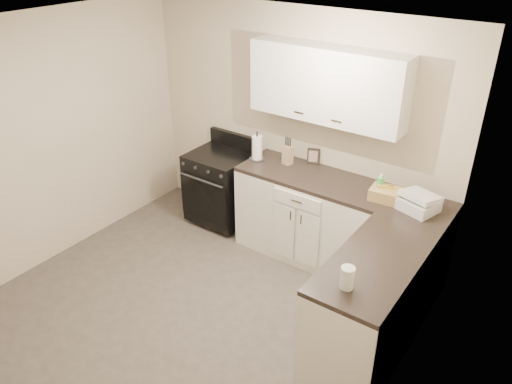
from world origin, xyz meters
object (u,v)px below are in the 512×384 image
Objects in this scene: stove at (220,187)px; paper_towel at (257,148)px; knife_block at (288,155)px; wicker_basket at (389,195)px; countertop_grill at (418,205)px.

paper_towel reaches higher than stove.
paper_towel is at bearing 3.01° from stove.
knife_block is at bearing 8.23° from stove.
stove is 3.09× the size of paper_towel.
wicker_basket reaches higher than countertop_grill.
knife_block is 0.63× the size of wicker_basket.
knife_block is (0.83, 0.12, 0.58)m from stove.
countertop_grill is at bearing 9.09° from knife_block.
paper_towel is 1.77m from countertop_grill.
wicker_basket is 1.11× the size of countertop_grill.
wicker_basket is at bearing 8.67° from knife_block.
paper_towel is at bearing -149.00° from knife_block.
paper_towel reaches higher than wicker_basket.
knife_block reaches higher than countertop_grill.
paper_towel is (-0.32, -0.09, 0.03)m from knife_block.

